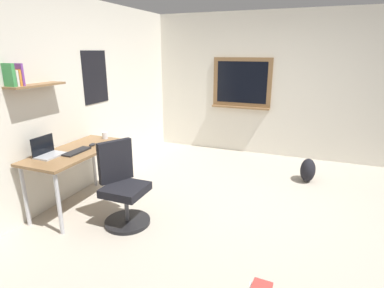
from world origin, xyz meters
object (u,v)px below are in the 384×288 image
object	(u,v)px
keyboard	(77,151)
desk	(76,157)
laptop	(47,151)
coffee_mug	(105,136)
computer_mouse	(92,145)
backpack	(308,170)
office_chair	(123,189)

from	to	relation	value
keyboard	desk	bearing A→B (deg)	49.22
laptop	coffee_mug	bearing A→B (deg)	-11.44
keyboard	coffee_mug	distance (m)	0.62
laptop	computer_mouse	world-z (taller)	laptop
computer_mouse	coffee_mug	distance (m)	0.34
keyboard	computer_mouse	size ratio (longest dim) A/B	3.56
computer_mouse	coffee_mug	xyz separation A→B (m)	(0.34, 0.05, 0.03)
laptop	backpack	distance (m)	3.62
desk	computer_mouse	bearing A→B (deg)	-19.33
laptop	computer_mouse	size ratio (longest dim) A/B	2.98
desk	laptop	distance (m)	0.36
laptop	office_chair	bearing A→B (deg)	-78.74
office_chair	desk	bearing A→B (deg)	80.75
desk	laptop	xyz separation A→B (m)	(-0.29, 0.15, 0.14)
desk	keyboard	xyz separation A→B (m)	(-0.07, -0.08, 0.09)
laptop	coffee_mug	distance (m)	0.86
desk	coffee_mug	xyz separation A→B (m)	(0.55, -0.03, 0.13)
office_chair	laptop	distance (m)	0.98
office_chair	keyboard	size ratio (longest dim) A/B	2.57
desk	office_chair	xyz separation A→B (m)	(-0.12, -0.73, -0.26)
office_chair	coffee_mug	size ratio (longest dim) A/B	10.33
computer_mouse	backpack	bearing A→B (deg)	-56.85
laptop	keyboard	distance (m)	0.32
coffee_mug	backpack	xyz separation A→B (m)	(1.36, -2.64, -0.62)
backpack	office_chair	bearing A→B (deg)	136.29
coffee_mug	desk	bearing A→B (deg)	177.36
laptop	desk	bearing A→B (deg)	-26.38
computer_mouse	coffee_mug	size ratio (longest dim) A/B	1.13
laptop	keyboard	size ratio (longest dim) A/B	0.84
laptop	backpack	world-z (taller)	laptop
laptop	computer_mouse	xyz separation A→B (m)	(0.51, -0.22, -0.04)
desk	office_chair	world-z (taller)	office_chair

